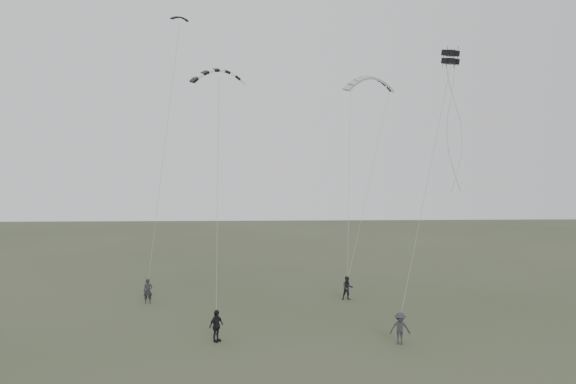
{
  "coord_description": "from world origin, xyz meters",
  "views": [
    {
      "loc": [
        -0.64,
        -29.51,
        8.56
      ],
      "look_at": [
        1.03,
        5.31,
        7.34
      ],
      "focal_mm": 35.0,
      "sensor_mm": 36.0,
      "label": 1
    }
  ],
  "objects_px": {
    "flyer_left": "(148,291)",
    "kite_dark_small": "(180,17)",
    "flyer_right": "(348,288)",
    "kite_box": "(450,57)",
    "kite_striped": "(219,70)",
    "kite_pale_large": "(370,77)",
    "flyer_far": "(400,328)",
    "flyer_center": "(216,326)"
  },
  "relations": [
    {
      "from": "flyer_center",
      "to": "kite_box",
      "type": "distance_m",
      "value": 19.06
    },
    {
      "from": "kite_dark_small",
      "to": "kite_box",
      "type": "distance_m",
      "value": 20.03
    },
    {
      "from": "flyer_left",
      "to": "flyer_right",
      "type": "height_order",
      "value": "flyer_left"
    },
    {
      "from": "flyer_center",
      "to": "kite_striped",
      "type": "bearing_deg",
      "value": 41.03
    },
    {
      "from": "flyer_far",
      "to": "kite_box",
      "type": "distance_m",
      "value": 14.84
    },
    {
      "from": "flyer_right",
      "to": "kite_dark_small",
      "type": "height_order",
      "value": "kite_dark_small"
    },
    {
      "from": "flyer_far",
      "to": "kite_box",
      "type": "relative_size",
      "value": 2.14
    },
    {
      "from": "kite_box",
      "to": "flyer_center",
      "type": "bearing_deg",
      "value": 159.11
    },
    {
      "from": "flyer_right",
      "to": "kite_dark_small",
      "type": "relative_size",
      "value": 1.22
    },
    {
      "from": "kite_pale_large",
      "to": "kite_striped",
      "type": "distance_m",
      "value": 13.95
    },
    {
      "from": "flyer_left",
      "to": "flyer_far",
      "type": "bearing_deg",
      "value": -45.02
    },
    {
      "from": "flyer_left",
      "to": "kite_striped",
      "type": "relative_size",
      "value": 0.48
    },
    {
      "from": "flyer_center",
      "to": "flyer_far",
      "type": "height_order",
      "value": "flyer_center"
    },
    {
      "from": "flyer_right",
      "to": "kite_box",
      "type": "relative_size",
      "value": 2.12
    },
    {
      "from": "flyer_right",
      "to": "flyer_center",
      "type": "relative_size",
      "value": 0.97
    },
    {
      "from": "flyer_far",
      "to": "kite_dark_small",
      "type": "height_order",
      "value": "kite_dark_small"
    },
    {
      "from": "flyer_left",
      "to": "kite_dark_small",
      "type": "relative_size",
      "value": 1.24
    },
    {
      "from": "flyer_far",
      "to": "kite_box",
      "type": "bearing_deg",
      "value": 48.22
    },
    {
      "from": "flyer_left",
      "to": "kite_box",
      "type": "xyz_separation_m",
      "value": [
        17.8,
        -6.32,
        14.08
      ]
    },
    {
      "from": "flyer_center",
      "to": "flyer_left",
      "type": "bearing_deg",
      "value": 69.31
    },
    {
      "from": "kite_pale_large",
      "to": "kite_box",
      "type": "xyz_separation_m",
      "value": [
        2.01,
        -12.47,
        -0.98
      ]
    },
    {
      "from": "flyer_right",
      "to": "kite_box",
      "type": "distance_m",
      "value": 16.27
    },
    {
      "from": "flyer_right",
      "to": "kite_pale_large",
      "type": "xyz_separation_m",
      "value": [
        2.57,
        5.75,
        15.07
      ]
    },
    {
      "from": "flyer_left",
      "to": "kite_pale_large",
      "type": "height_order",
      "value": "kite_pale_large"
    },
    {
      "from": "flyer_right",
      "to": "kite_box",
      "type": "bearing_deg",
      "value": -61.5
    },
    {
      "from": "kite_striped",
      "to": "flyer_right",
      "type": "bearing_deg",
      "value": 5.05
    },
    {
      "from": "flyer_right",
      "to": "kite_dark_small",
      "type": "xyz_separation_m",
      "value": [
        -11.65,
        3.95,
        18.97
      ]
    },
    {
      "from": "flyer_left",
      "to": "kite_striped",
      "type": "height_order",
      "value": "kite_striped"
    },
    {
      "from": "flyer_left",
      "to": "kite_box",
      "type": "distance_m",
      "value": 23.56
    },
    {
      "from": "kite_striped",
      "to": "kite_pale_large",
      "type": "bearing_deg",
      "value": 24.41
    },
    {
      "from": "flyer_left",
      "to": "kite_pale_large",
      "type": "distance_m",
      "value": 22.67
    },
    {
      "from": "flyer_far",
      "to": "kite_dark_small",
      "type": "xyz_separation_m",
      "value": [
        -12.76,
        13.79,
        18.96
      ]
    },
    {
      "from": "flyer_far",
      "to": "kite_pale_large",
      "type": "relative_size",
      "value": 0.39
    },
    {
      "from": "kite_box",
      "to": "flyer_far",
      "type": "bearing_deg",
      "value": -169.2
    },
    {
      "from": "flyer_right",
      "to": "flyer_far",
      "type": "distance_m",
      "value": 9.9
    },
    {
      "from": "kite_dark_small",
      "to": "kite_box",
      "type": "relative_size",
      "value": 1.73
    },
    {
      "from": "flyer_left",
      "to": "kite_pale_large",
      "type": "xyz_separation_m",
      "value": [
        15.78,
        6.15,
        15.06
      ]
    },
    {
      "from": "flyer_left",
      "to": "flyer_far",
      "type": "distance_m",
      "value": 17.15
    },
    {
      "from": "flyer_far",
      "to": "kite_striped",
      "type": "xyz_separation_m",
      "value": [
        -9.46,
        6.99,
        13.97
      ]
    },
    {
      "from": "flyer_right",
      "to": "kite_dark_small",
      "type": "bearing_deg",
      "value": 155.45
    },
    {
      "from": "flyer_far",
      "to": "kite_dark_small",
      "type": "relative_size",
      "value": 1.23
    },
    {
      "from": "flyer_center",
      "to": "kite_pale_large",
      "type": "distance_m",
      "value": 23.61
    }
  ]
}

